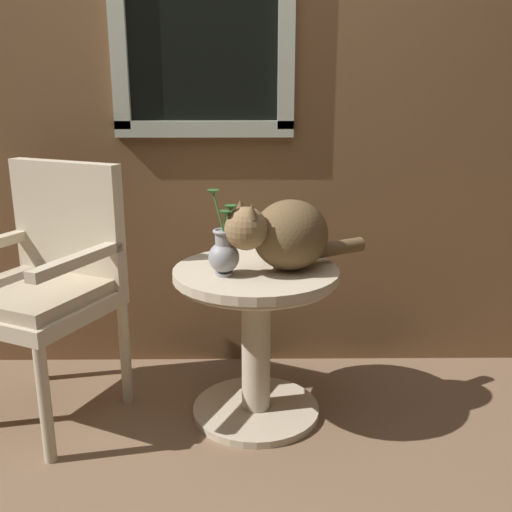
# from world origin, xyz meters

# --- Properties ---
(ground_plane) EXTENTS (6.00, 6.00, 0.00)m
(ground_plane) POSITION_xyz_m (0.00, 0.00, 0.00)
(ground_plane) COLOR #7F6047
(back_wall) EXTENTS (4.00, 0.07, 2.60)m
(back_wall) POSITION_xyz_m (0.00, 0.78, 1.31)
(back_wall) COLOR brown
(back_wall) RESTS_ON ground_plane
(wicker_side_table) EXTENTS (0.63, 0.63, 0.62)m
(wicker_side_table) POSITION_xyz_m (0.22, 0.27, 0.41)
(wicker_side_table) COLOR beige
(wicker_side_table) RESTS_ON ground_plane
(wicker_chair) EXTENTS (0.68, 0.67, 1.00)m
(wicker_chair) POSITION_xyz_m (-0.59, 0.33, 0.57)
(wicker_chair) COLOR beige
(wicker_chair) RESTS_ON ground_plane
(cat) EXTENTS (0.55, 0.37, 0.28)m
(cat) POSITION_xyz_m (0.33, 0.25, 0.75)
(cat) COLOR brown
(cat) RESTS_ON wicker_side_table
(pewter_vase_with_ivy) EXTENTS (0.12, 0.13, 0.31)m
(pewter_vase_with_ivy) POSITION_xyz_m (0.11, 0.19, 0.71)
(pewter_vase_with_ivy) COLOR #99999E
(pewter_vase_with_ivy) RESTS_ON wicker_side_table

